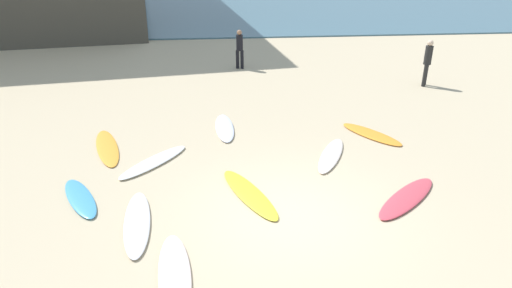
# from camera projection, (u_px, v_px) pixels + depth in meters

# --- Properties ---
(ground_plane) EXTENTS (120.00, 120.00, 0.00)m
(ground_plane) POSITION_uv_depth(u_px,v_px,m) (290.00, 216.00, 9.48)
(ground_plane) COLOR #C6B28E
(surfboard_0) EXTENTS (1.27, 2.54, 0.06)m
(surfboard_0) POSITION_uv_depth(u_px,v_px,m) (107.00, 147.00, 12.40)
(surfboard_0) COLOR orange
(surfboard_0) RESTS_ON ground_plane
(surfboard_1) EXTENTS (0.82, 2.32, 0.09)m
(surfboard_1) POSITION_uv_depth(u_px,v_px,m) (175.00, 274.00, 7.81)
(surfboard_1) COLOR #F7DBD0
(surfboard_1) RESTS_ON ground_plane
(surfboard_2) EXTENTS (1.46, 2.45, 0.07)m
(surfboard_2) POSITION_uv_depth(u_px,v_px,m) (249.00, 194.00, 10.22)
(surfboard_2) COLOR yellow
(surfboard_2) RESTS_ON ground_plane
(surfboard_3) EXTENTS (1.83, 2.08, 0.09)m
(surfboard_3) POSITION_uv_depth(u_px,v_px,m) (154.00, 162.00, 11.61)
(surfboard_3) COLOR white
(surfboard_3) RESTS_ON ground_plane
(surfboard_4) EXTENTS (1.33, 1.92, 0.09)m
(surfboard_4) POSITION_uv_depth(u_px,v_px,m) (80.00, 198.00, 10.04)
(surfboard_4) COLOR #49A2DC
(surfboard_4) RESTS_ON ground_plane
(surfboard_5) EXTENTS (0.79, 2.41, 0.09)m
(surfboard_5) POSITION_uv_depth(u_px,v_px,m) (137.00, 223.00, 9.19)
(surfboard_5) COLOR silver
(surfboard_5) RESTS_ON ground_plane
(surfboard_6) EXTENTS (2.08, 1.98, 0.08)m
(surfboard_6) POSITION_uv_depth(u_px,v_px,m) (407.00, 198.00, 10.06)
(surfboard_6) COLOR #D84653
(surfboard_6) RESTS_ON ground_plane
(surfboard_7) EXTENTS (0.65, 2.16, 0.09)m
(surfboard_7) POSITION_uv_depth(u_px,v_px,m) (225.00, 128.00, 13.61)
(surfboard_7) COLOR silver
(surfboard_7) RESTS_ON ground_plane
(surfboard_8) EXTENTS (1.65, 2.04, 0.07)m
(surfboard_8) POSITION_uv_depth(u_px,v_px,m) (371.00, 134.00, 13.20)
(surfboard_8) COLOR orange
(surfboard_8) RESTS_ON ground_plane
(surfboard_9) EXTENTS (1.36, 2.17, 0.08)m
(surfboard_9) POSITION_uv_depth(u_px,v_px,m) (331.00, 155.00, 11.96)
(surfboard_9) COLOR silver
(surfboard_9) RESTS_ON ground_plane
(beachgoer_near) EXTENTS (0.39, 0.39, 1.75)m
(beachgoer_near) POSITION_uv_depth(u_px,v_px,m) (428.00, 60.00, 17.02)
(beachgoer_near) COLOR black
(beachgoer_near) RESTS_ON ground_plane
(beachgoer_mid) EXTENTS (0.35, 0.35, 1.65)m
(beachgoer_mid) POSITION_uv_depth(u_px,v_px,m) (240.00, 47.00, 19.21)
(beachgoer_mid) COLOR black
(beachgoer_mid) RESTS_ON ground_plane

